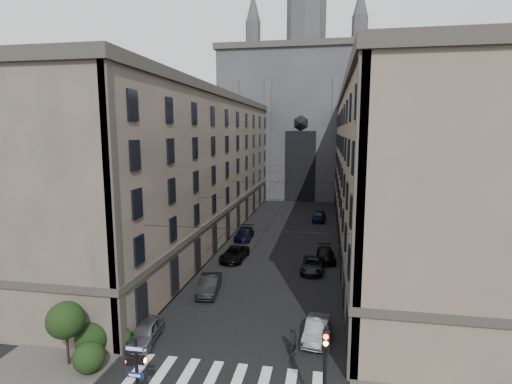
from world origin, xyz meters
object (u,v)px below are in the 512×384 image
Objects in this scene: car_left_midfar at (234,254)px; car_left_near at (146,332)px; traffic_light_right at (325,367)px; gothic_tower at (305,114)px; car_right_midnear at (313,265)px; car_left_midnear at (209,285)px; pedestrian_signal_left at (137,370)px; car_left_far at (244,234)px; pedestrian at (293,341)px; car_right_near at (317,330)px; car_right_far at (319,216)px; car_right_midfar at (326,255)px.

car_left_near is at bearing -92.59° from car_left_midfar.
traffic_light_right is 1.31× the size of car_left_near.
gothic_tower is 54.21m from car_right_midnear.
gothic_tower is 61.01m from car_left_midnear.
gothic_tower reaches higher than pedestrian_signal_left.
car_left_far is 2.53× the size of pedestrian.
car_right_midnear is at bearing 20.90° from pedestrian.
car_right_far reaches higher than car_right_near.
car_left_midnear is (-4.41, -58.41, -17.04)m from gothic_tower.
car_left_near is 0.83× the size of car_right_midnear.
car_left_midfar is at bearing -109.19° from car_right_far.
car_left_midfar is at bearing -95.04° from gothic_tower.
gothic_tower is at bearing 26.10° from pedestrian.
traffic_light_right is 6.79m from pedestrian.
car_left_midnear reaches higher than car_right_near.
traffic_light_right is 1.26× the size of car_right_near.
car_left_midnear is at bearing 71.59° from car_left_near.
car_left_midnear is 0.91× the size of car_left_far.
car_right_far is at bearing 80.23° from pedestrian_signal_left.
pedestrian_signal_left is at bearing -107.03° from car_right_midnear.
pedestrian_signal_left is 0.84× the size of car_right_midnear.
pedestrian is at bearing -113.88° from car_right_near.
car_left_midnear is 17.74m from car_left_far.
car_left_midnear is at bearing 124.40° from traffic_light_right.
car_left_near is 8.73m from car_left_midnear.
car_right_far is at bearing 22.05° from pedestrian.
car_right_midnear is (8.55, -1.99, -0.04)m from car_left_midfar.
car_left_midfar is at bearing -87.19° from car_left_far.
car_right_far is at bearing 88.59° from car_right_midfar.
pedestrian is (9.83, 0.00, 0.32)m from car_left_near.
car_left_far is at bearing 133.35° from car_right_midnear.
car_left_midfar is at bearing 112.71° from traffic_light_right.
car_right_far is at bearing 91.69° from traffic_light_right.
car_left_midfar is (-4.34, -49.27, -17.09)m from gothic_tower.
car_left_near is at bearing -108.68° from car_left_midnear.
car_left_midfar is (0.07, 9.14, -0.05)m from car_left_midnear.
traffic_light_right is (9.11, 0.42, 0.97)m from pedestrian_signal_left.
car_left_near is 11.47m from car_right_near.
car_right_midnear is at bearing 70.82° from pedestrian_signal_left.
car_right_midfar is 19.40m from pedestrian.
pedestrian_signal_left is (-3.51, -73.46, -15.48)m from gothic_tower.
car_right_near is at bearing -85.55° from gothic_tower.
car_right_midnear is at bearing 49.85° from car_left_near.
car_left_far is (-1.54, 32.77, -1.59)m from pedestrian_signal_left.
car_left_near is 18.83m from car_right_midnear.
pedestrian_signal_left is 45.91m from car_right_far.
car_left_midfar is 2.54× the size of pedestrian.
car_right_midnear is 2.38× the size of pedestrian.
car_left_far is at bearing 80.89° from car_left_near.
car_left_midnear is at bearing 153.25° from car_right_near.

